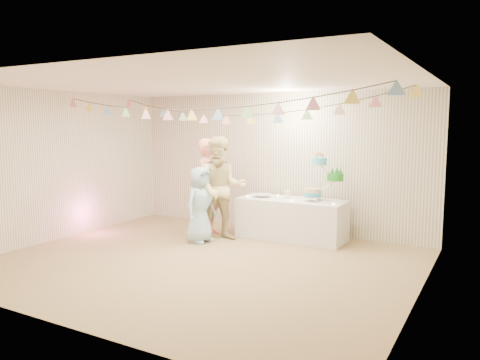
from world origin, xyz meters
The scene contains 23 objects.
floor centered at (0.00, 0.00, 0.00)m, with size 6.00×6.00×0.00m, color olive.
ceiling centered at (0.00, 0.00, 2.60)m, with size 6.00×6.00×0.00m, color white.
back_wall centered at (0.00, 2.50, 1.30)m, with size 6.00×6.00×0.00m, color silver.
front_wall centered at (0.00, -2.50, 1.30)m, with size 6.00×6.00×0.00m, color silver.
left_wall centered at (-3.00, 0.00, 1.30)m, with size 5.00×5.00×0.00m, color silver.
right_wall centered at (3.00, 0.00, 1.30)m, with size 5.00×5.00×0.00m, color silver.
table centered at (0.58, 1.98, 0.35)m, with size 1.89×0.75×0.71m, color silver.
cake_stand centered at (1.13, 2.03, 1.14)m, with size 0.69×0.41×0.78m, color silver, non-canonical shape.
cake_bottom centered at (0.98, 1.97, 0.84)m, with size 0.31×0.31×0.15m, color #299EC1, non-canonical shape.
cake_middle centered at (1.31, 2.12, 1.11)m, with size 0.27×0.27×0.22m, color #1C801C, non-canonical shape.
cake_top_tier centered at (1.07, 2.00, 1.38)m, with size 0.25×0.25×0.19m, color #46CCDC, non-canonical shape.
platter centered at (0.02, 1.93, 0.76)m, with size 0.32×0.32×0.02m, color white.
posy centered at (0.48, 2.03, 0.82)m, with size 0.13×0.13×0.15m, color white, non-canonical shape.
person_adult_a centered at (-0.84, 1.52, 0.88)m, with size 0.64×0.42×1.77m, color #F79681.
person_adult_b centered at (-0.46, 1.30, 0.91)m, with size 0.88×0.69×1.81m, color #D9C585.
person_child centered at (-0.68, 0.99, 0.65)m, with size 0.64×0.42×1.31m, color #9AC4DA.
bunting_back centered at (0.00, 1.10, 2.35)m, with size 5.60×1.10×0.40m, color pink, non-canonical shape.
bunting_front centered at (0.00, -0.20, 2.32)m, with size 5.60×0.90×0.36m, color #72A5E5, non-canonical shape.
tealight_0 centered at (-0.22, 1.83, 0.72)m, with size 0.04×0.04×0.03m, color #FFD88C.
tealight_1 centered at (0.23, 2.16, 0.72)m, with size 0.04×0.04×0.03m, color #FFD88C.
tealight_2 centered at (0.68, 1.76, 0.72)m, with size 0.04×0.04×0.03m, color #FFD88C.
tealight_3 centered at (0.93, 2.20, 0.72)m, with size 0.04×0.04×0.03m, color #FFD88C.
tealight_4 centered at (1.40, 1.80, 0.72)m, with size 0.04×0.04×0.03m, color #FFD88C.
Camera 1 is at (3.77, -5.55, 2.03)m, focal length 35.00 mm.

